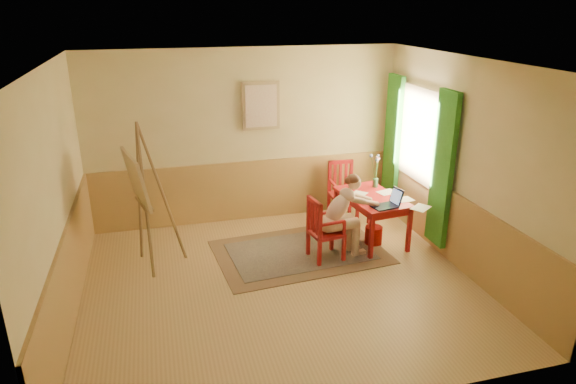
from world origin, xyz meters
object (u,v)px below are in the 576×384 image
object	(u,v)px
chair_left	(323,229)
table	(372,202)
chair_back	(343,191)
laptop	(388,203)
easel	(140,184)
figure	(343,213)

from	to	relation	value
chair_left	table	bearing A→B (deg)	24.56
chair_back	laptop	world-z (taller)	laptop
chair_left	laptop	bearing A→B (deg)	-1.60
chair_back	easel	xyz separation A→B (m)	(-3.19, -0.93, 0.72)
chair_back	figure	bearing A→B (deg)	-110.91
table	chair_left	world-z (taller)	chair_left
chair_left	laptop	xyz separation A→B (m)	(0.95, -0.03, 0.31)
chair_left	figure	world-z (taller)	figure
figure	laptop	xyz separation A→B (m)	(0.66, -0.05, 0.10)
chair_left	laptop	size ratio (longest dim) A/B	2.09
chair_back	table	bearing A→B (deg)	-83.63
chair_left	easel	size ratio (longest dim) A/B	0.46
table	figure	xyz separation A→B (m)	(-0.61, -0.38, 0.04)
chair_back	easel	distance (m)	3.40
table	chair_back	xyz separation A→B (m)	(-0.10, 0.94, -0.15)
chair_back	figure	size ratio (longest dim) A/B	0.79
laptop	chair_back	bearing A→B (deg)	96.48
table	laptop	xyz separation A→B (m)	(0.05, -0.44, 0.14)
table	easel	bearing A→B (deg)	179.84
laptop	easel	distance (m)	3.40
table	figure	distance (m)	0.72
easel	laptop	bearing A→B (deg)	-7.61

